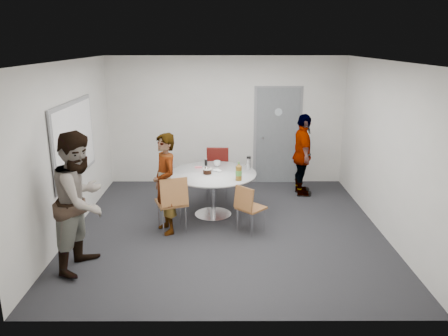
{
  "coord_description": "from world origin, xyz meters",
  "views": [
    {
      "loc": [
        -0.07,
        -6.67,
        2.99
      ],
      "look_at": [
        -0.05,
        0.25,
        0.97
      ],
      "focal_mm": 35.0,
      "sensor_mm": 36.0,
      "label": 1
    }
  ],
  "objects_px": {
    "table": "(214,179)",
    "person_main": "(165,184)",
    "door": "(277,136)",
    "whiteboard": "(74,140)",
    "chair_far": "(217,167)",
    "person_left": "(81,201)",
    "chair_near_right": "(248,205)",
    "chair_near_left": "(173,199)",
    "person_right": "(303,155)"
  },
  "relations": [
    {
      "from": "whiteboard",
      "to": "person_right",
      "type": "distance_m",
      "value": 4.27
    },
    {
      "from": "whiteboard",
      "to": "chair_near_right",
      "type": "height_order",
      "value": "whiteboard"
    },
    {
      "from": "chair_near_right",
      "to": "person_main",
      "type": "bearing_deg",
      "value": -138.44
    },
    {
      "from": "chair_far",
      "to": "person_right",
      "type": "bearing_deg",
      "value": -176.52
    },
    {
      "from": "person_left",
      "to": "person_right",
      "type": "relative_size",
      "value": 1.16
    },
    {
      "from": "chair_near_left",
      "to": "chair_near_right",
      "type": "height_order",
      "value": "chair_near_left"
    },
    {
      "from": "chair_near_right",
      "to": "chair_far",
      "type": "xyz_separation_m",
      "value": [
        -0.51,
        1.81,
        0.1
      ]
    },
    {
      "from": "table",
      "to": "person_main",
      "type": "distance_m",
      "value": 1.03
    },
    {
      "from": "chair_near_right",
      "to": "person_main",
      "type": "height_order",
      "value": "person_main"
    },
    {
      "from": "chair_near_right",
      "to": "person_right",
      "type": "height_order",
      "value": "person_right"
    },
    {
      "from": "table",
      "to": "person_left",
      "type": "height_order",
      "value": "person_left"
    },
    {
      "from": "whiteboard",
      "to": "table",
      "type": "relative_size",
      "value": 1.26
    },
    {
      "from": "chair_far",
      "to": "person_right",
      "type": "height_order",
      "value": "person_right"
    },
    {
      "from": "table",
      "to": "chair_near_right",
      "type": "height_order",
      "value": "table"
    },
    {
      "from": "person_main",
      "to": "person_left",
      "type": "bearing_deg",
      "value": -66.8
    },
    {
      "from": "chair_far",
      "to": "person_main",
      "type": "relative_size",
      "value": 0.59
    },
    {
      "from": "table",
      "to": "chair_far",
      "type": "bearing_deg",
      "value": 87.92
    },
    {
      "from": "door",
      "to": "person_left",
      "type": "height_order",
      "value": "door"
    },
    {
      "from": "person_left",
      "to": "chair_far",
      "type": "bearing_deg",
      "value": -19.3
    },
    {
      "from": "table",
      "to": "chair_near_left",
      "type": "xyz_separation_m",
      "value": [
        -0.65,
        -0.74,
        -0.1
      ]
    },
    {
      "from": "door",
      "to": "chair_near_right",
      "type": "xyz_separation_m",
      "value": [
        -0.77,
        -2.66,
        -0.54
      ]
    },
    {
      "from": "door",
      "to": "whiteboard",
      "type": "xyz_separation_m",
      "value": [
        -3.56,
        -2.28,
        0.42
      ]
    },
    {
      "from": "door",
      "to": "chair_near_left",
      "type": "relative_size",
      "value": 2.22
    },
    {
      "from": "person_right",
      "to": "person_main",
      "type": "bearing_deg",
      "value": 125.17
    },
    {
      "from": "table",
      "to": "chair_far",
      "type": "distance_m",
      "value": 1.07
    },
    {
      "from": "door",
      "to": "table",
      "type": "xyz_separation_m",
      "value": [
        -1.32,
        -1.92,
        -0.35
      ]
    },
    {
      "from": "door",
      "to": "table",
      "type": "height_order",
      "value": "door"
    },
    {
      "from": "person_main",
      "to": "chair_far",
      "type": "bearing_deg",
      "value": 129.26
    },
    {
      "from": "chair_far",
      "to": "person_right",
      "type": "xyz_separation_m",
      "value": [
        1.69,
        0.03,
        0.23
      ]
    },
    {
      "from": "door",
      "to": "person_left",
      "type": "relative_size",
      "value": 1.12
    },
    {
      "from": "chair_far",
      "to": "person_right",
      "type": "distance_m",
      "value": 1.7
    },
    {
      "from": "whiteboard",
      "to": "person_left",
      "type": "relative_size",
      "value": 1.0
    },
    {
      "from": "whiteboard",
      "to": "person_left",
      "type": "distance_m",
      "value": 1.61
    },
    {
      "from": "chair_far",
      "to": "person_left",
      "type": "xyz_separation_m",
      "value": [
        -1.77,
        -2.87,
        0.36
      ]
    },
    {
      "from": "door",
      "to": "chair_near_left",
      "type": "bearing_deg",
      "value": -126.42
    },
    {
      "from": "chair_near_left",
      "to": "person_main",
      "type": "bearing_deg",
      "value": 131.05
    },
    {
      "from": "chair_near_left",
      "to": "person_left",
      "type": "distance_m",
      "value": 1.56
    },
    {
      "from": "table",
      "to": "person_main",
      "type": "relative_size",
      "value": 0.93
    },
    {
      "from": "door",
      "to": "person_right",
      "type": "bearing_deg",
      "value": -63.76
    },
    {
      "from": "chair_far",
      "to": "person_left",
      "type": "distance_m",
      "value": 3.39
    },
    {
      "from": "table",
      "to": "person_left",
      "type": "bearing_deg",
      "value": -133.83
    },
    {
      "from": "person_main",
      "to": "door",
      "type": "bearing_deg",
      "value": 115.24
    },
    {
      "from": "chair_far",
      "to": "chair_near_right",
      "type": "bearing_deg",
      "value": 108.27
    },
    {
      "from": "table",
      "to": "person_main",
      "type": "bearing_deg",
      "value": -138.36
    },
    {
      "from": "door",
      "to": "person_main",
      "type": "height_order",
      "value": "door"
    },
    {
      "from": "chair_near_right",
      "to": "person_right",
      "type": "distance_m",
      "value": 2.21
    },
    {
      "from": "chair_near_right",
      "to": "person_left",
      "type": "relative_size",
      "value": 0.42
    },
    {
      "from": "person_left",
      "to": "door",
      "type": "bearing_deg",
      "value": -26.94
    },
    {
      "from": "whiteboard",
      "to": "table",
      "type": "bearing_deg",
      "value": 9.18
    },
    {
      "from": "whiteboard",
      "to": "chair_near_left",
      "type": "bearing_deg",
      "value": -13.38
    }
  ]
}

